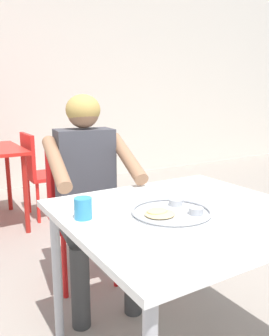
{
  "coord_description": "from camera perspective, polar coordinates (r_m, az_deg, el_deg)",
  "views": [
    {
      "loc": [
        -0.9,
        -1.13,
        1.21
      ],
      "look_at": [
        -0.09,
        0.21,
        0.87
      ],
      "focal_mm": 36.51,
      "sensor_mm": 36.0,
      "label": 1
    }
  ],
  "objects": [
    {
      "name": "back_wall",
      "position": [
        4.74,
        -21.1,
        17.22
      ],
      "size": [
        12.0,
        0.12,
        3.4
      ],
      "primitive_type": "cube",
      "color": "silver",
      "rests_on": "ground"
    },
    {
      "name": "table_foreground",
      "position": [
        1.52,
        8.22,
        -9.52
      ],
      "size": [
        1.01,
        0.93,
        0.72
      ],
      "color": "white",
      "rests_on": "ground"
    },
    {
      "name": "thali_tray",
      "position": [
        1.44,
        6.2,
        -7.19
      ],
      "size": [
        0.33,
        0.33,
        0.03
      ],
      "color": "#B7BABF",
      "rests_on": "table_foreground"
    },
    {
      "name": "drinking_cup",
      "position": [
        1.38,
        -8.58,
        -6.56
      ],
      "size": [
        0.07,
        0.07,
        0.09
      ],
      "color": "#338CBF",
      "rests_on": "table_foreground"
    },
    {
      "name": "chair_foreground",
      "position": [
        2.29,
        -9.11,
        -5.73
      ],
      "size": [
        0.46,
        0.44,
        0.89
      ],
      "color": "red",
      "rests_on": "ground"
    },
    {
      "name": "diner_foreground",
      "position": [
        2.03,
        -7.57,
        -1.79
      ],
      "size": [
        0.54,
        0.59,
        1.22
      ],
      "color": "#3C3C3C",
      "rests_on": "ground"
    },
    {
      "name": "chair_red_right",
      "position": [
        3.52,
        -15.51,
        -0.19
      ],
      "size": [
        0.42,
        0.43,
        0.85
      ],
      "color": "red",
      "rests_on": "ground"
    }
  ]
}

